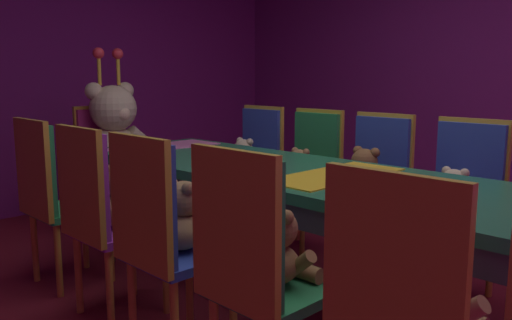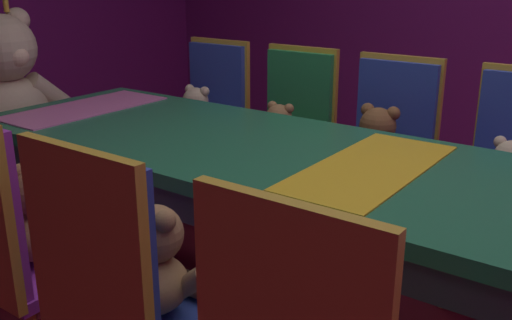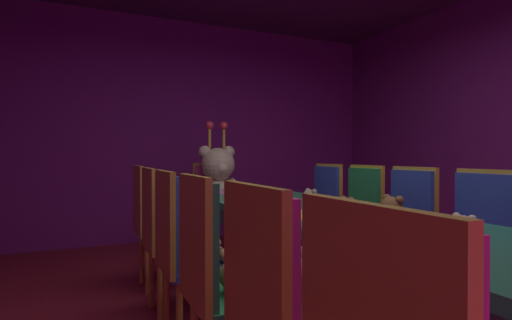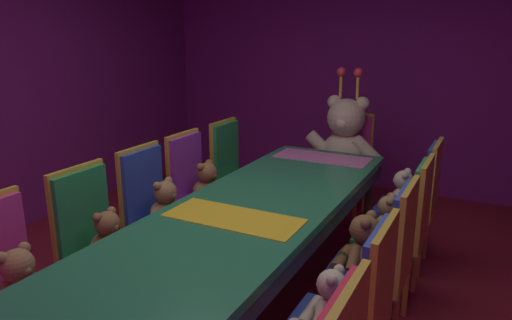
{
  "view_description": "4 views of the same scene",
  "coord_description": "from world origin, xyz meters",
  "px_view_note": "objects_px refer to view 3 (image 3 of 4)",
  "views": [
    {
      "loc": [
        -2.05,
        -1.53,
        1.22
      ],
      "look_at": [
        -0.14,
        0.41,
        0.78
      ],
      "focal_mm": 37.08,
      "sensor_mm": 36.0,
      "label": 1
    },
    {
      "loc": [
        -1.68,
        -0.75,
        1.36
      ],
      "look_at": [
        -0.15,
        0.35,
        0.74
      ],
      "focal_mm": 40.69,
      "sensor_mm": 36.0,
      "label": 2
    },
    {
      "loc": [
        -1.36,
        -1.9,
        1.07
      ],
      "look_at": [
        -0.25,
        0.57,
        1.04
      ],
      "focal_mm": 28.09,
      "sensor_mm": 36.0,
      "label": 3
    },
    {
      "loc": [
        1.22,
        -2.09,
        1.73
      ],
      "look_at": [
        -0.09,
        0.44,
        0.96
      ],
      "focal_mm": 32.89,
      "sensor_mm": 36.0,
      "label": 4
    }
  ],
  "objects_px": {
    "chair_left_4": "(161,226)",
    "king_teddy_bear": "(218,184)",
    "teddy_left_4": "(182,224)",
    "teddy_right_2": "(462,241)",
    "throne_chair": "(213,199)",
    "teddy_left_1": "(319,308)",
    "chair_right_5": "(322,204)",
    "banquet_table": "(336,227)",
    "chair_left_1": "(277,315)",
    "chair_right_4": "(359,211)",
    "chair_right_2": "(479,235)",
    "teddy_right_4": "(345,215)",
    "chair_left_2": "(212,265)",
    "chair_left_5": "(149,214)",
    "chair_left_3": "(179,241)",
    "chair_right_3": "(406,221)",
    "teddy_right_5": "(309,206)",
    "teddy_right_3": "(390,222)",
    "teddy_left_2": "(243,264)",
    "teddy_left_3": "(204,239)"
  },
  "relations": [
    {
      "from": "chair_left_3",
      "to": "chair_right_3",
      "type": "bearing_deg",
      "value": -0.49
    },
    {
      "from": "teddy_left_4",
      "to": "banquet_table",
      "type": "bearing_deg",
      "value": -49.15
    },
    {
      "from": "teddy_right_5",
      "to": "teddy_left_2",
      "type": "bearing_deg",
      "value": 50.32
    },
    {
      "from": "chair_left_3",
      "to": "chair_left_5",
      "type": "distance_m",
      "value": 1.1
    },
    {
      "from": "throne_chair",
      "to": "chair_left_3",
      "type": "bearing_deg",
      "value": -23.17
    },
    {
      "from": "king_teddy_bear",
      "to": "teddy_right_4",
      "type": "bearing_deg",
      "value": 28.05
    },
    {
      "from": "teddy_left_2",
      "to": "chair_left_4",
      "type": "relative_size",
      "value": 0.32
    },
    {
      "from": "chair_right_4",
      "to": "throne_chair",
      "type": "distance_m",
      "value": 1.66
    },
    {
      "from": "teddy_right_2",
      "to": "teddy_right_4",
      "type": "height_order",
      "value": "teddy_right_2"
    },
    {
      "from": "chair_left_2",
      "to": "teddy_right_2",
      "type": "bearing_deg",
      "value": -1.14
    },
    {
      "from": "chair_left_2",
      "to": "chair_left_5",
      "type": "relative_size",
      "value": 1.0
    },
    {
      "from": "chair_left_1",
      "to": "king_teddy_bear",
      "type": "xyz_separation_m",
      "value": [
        0.82,
        2.93,
        0.17
      ]
    },
    {
      "from": "chair_left_4",
      "to": "teddy_left_3",
      "type": "bearing_deg",
      "value": -73.95
    },
    {
      "from": "chair_left_5",
      "to": "chair_right_2",
      "type": "height_order",
      "value": "same"
    },
    {
      "from": "chair_left_2",
      "to": "chair_left_3",
      "type": "distance_m",
      "value": 0.55
    },
    {
      "from": "chair_left_3",
      "to": "teddy_right_5",
      "type": "distance_m",
      "value": 1.85
    },
    {
      "from": "chair_left_3",
      "to": "teddy_right_3",
      "type": "distance_m",
      "value": 1.5
    },
    {
      "from": "chair_left_5",
      "to": "king_teddy_bear",
      "type": "bearing_deg",
      "value": 39.82
    },
    {
      "from": "chair_left_3",
      "to": "teddy_left_3",
      "type": "relative_size",
      "value": 2.91
    },
    {
      "from": "teddy_left_3",
      "to": "chair_right_5",
      "type": "bearing_deg",
      "value": 35.55
    },
    {
      "from": "chair_right_2",
      "to": "teddy_right_4",
      "type": "relative_size",
      "value": 3.46
    },
    {
      "from": "chair_left_1",
      "to": "chair_right_2",
      "type": "relative_size",
      "value": 1.0
    },
    {
      "from": "chair_left_4",
      "to": "throne_chair",
      "type": "relative_size",
      "value": 1.0
    },
    {
      "from": "banquet_table",
      "to": "chair_left_1",
      "type": "height_order",
      "value": "chair_left_1"
    },
    {
      "from": "chair_right_5",
      "to": "throne_chair",
      "type": "bearing_deg",
      "value": -47.55
    },
    {
      "from": "teddy_left_4",
      "to": "teddy_right_2",
      "type": "relative_size",
      "value": 1.17
    },
    {
      "from": "teddy_right_2",
      "to": "banquet_table",
      "type": "bearing_deg",
      "value": -23.68
    },
    {
      "from": "chair_left_4",
      "to": "chair_right_4",
      "type": "bearing_deg",
      "value": 0.38
    },
    {
      "from": "teddy_left_3",
      "to": "throne_chair",
      "type": "distance_m",
      "value": 2.08
    },
    {
      "from": "teddy_left_3",
      "to": "chair_right_2",
      "type": "height_order",
      "value": "chair_right_2"
    },
    {
      "from": "chair_left_4",
      "to": "king_teddy_bear",
      "type": "xyz_separation_m",
      "value": [
        0.84,
        1.28,
        0.17
      ]
    },
    {
      "from": "chair_left_5",
      "to": "chair_right_5",
      "type": "bearing_deg",
      "value": -0.84
    },
    {
      "from": "teddy_left_4",
      "to": "teddy_right_2",
      "type": "distance_m",
      "value": 1.75
    },
    {
      "from": "chair_right_4",
      "to": "teddy_right_4",
      "type": "xyz_separation_m",
      "value": [
        -0.14,
        0.0,
        -0.02
      ]
    },
    {
      "from": "banquet_table",
      "to": "throne_chair",
      "type": "distance_m",
      "value": 2.26
    },
    {
      "from": "teddy_left_2",
      "to": "chair_right_5",
      "type": "bearing_deg",
      "value": 47.44
    },
    {
      "from": "chair_left_1",
      "to": "banquet_table",
      "type": "bearing_deg",
      "value": 46.04
    },
    {
      "from": "teddy_left_1",
      "to": "teddy_right_4",
      "type": "bearing_deg",
      "value": 51.03
    },
    {
      "from": "chair_right_2",
      "to": "teddy_right_5",
      "type": "bearing_deg",
      "value": -85.26
    },
    {
      "from": "teddy_left_1",
      "to": "chair_right_5",
      "type": "height_order",
      "value": "chair_right_5"
    },
    {
      "from": "chair_left_4",
      "to": "chair_right_5",
      "type": "distance_m",
      "value": 1.75
    },
    {
      "from": "teddy_right_2",
      "to": "chair_left_2",
      "type": "bearing_deg",
      "value": -1.14
    },
    {
      "from": "teddy_left_1",
      "to": "chair_right_5",
      "type": "xyz_separation_m",
      "value": [
        1.48,
        2.22,
        0.0
      ]
    },
    {
      "from": "teddy_right_3",
      "to": "banquet_table",
      "type": "bearing_deg",
      "value": 22.84
    },
    {
      "from": "chair_left_1",
      "to": "teddy_right_4",
      "type": "distance_m",
      "value": 2.23
    },
    {
      "from": "chair_left_3",
      "to": "chair_left_5",
      "type": "xyz_separation_m",
      "value": [
        0.01,
        1.1,
        0.0
      ]
    },
    {
      "from": "teddy_right_3",
      "to": "chair_left_2",
      "type": "bearing_deg",
      "value": 19.9
    },
    {
      "from": "chair_left_5",
      "to": "teddy_right_5",
      "type": "bearing_deg",
      "value": -0.92
    },
    {
      "from": "chair_left_1",
      "to": "teddy_right_3",
      "type": "relative_size",
      "value": 2.82
    },
    {
      "from": "chair_left_4",
      "to": "teddy_left_4",
      "type": "distance_m",
      "value": 0.15
    }
  ]
}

